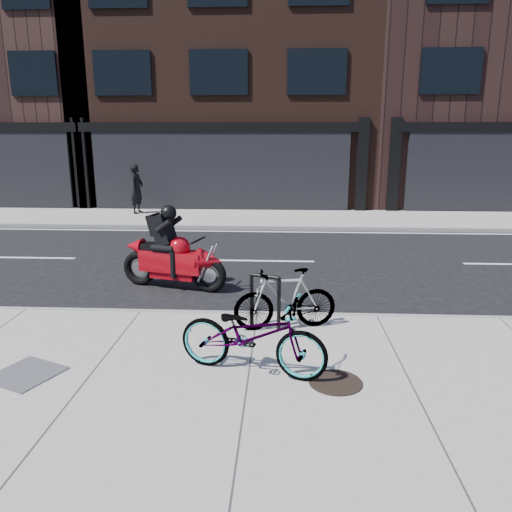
# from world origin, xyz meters

# --- Properties ---
(ground) EXTENTS (120.00, 120.00, 0.00)m
(ground) POSITION_xyz_m (0.00, 0.00, 0.00)
(ground) COLOR black
(ground) RESTS_ON ground
(sidewalk_near) EXTENTS (60.00, 6.00, 0.13)m
(sidewalk_near) POSITION_xyz_m (0.00, -5.00, 0.07)
(sidewalk_near) COLOR gray
(sidewalk_near) RESTS_ON ground
(sidewalk_far) EXTENTS (60.00, 3.50, 0.13)m
(sidewalk_far) POSITION_xyz_m (0.00, 7.75, 0.07)
(sidewalk_far) COLOR gray
(sidewalk_far) RESTS_ON ground
(building_midwest) EXTENTS (10.00, 10.00, 12.00)m
(building_midwest) POSITION_xyz_m (-12.00, 14.50, 6.00)
(building_midwest) COLOR black
(building_midwest) RESTS_ON ground
(building_center) EXTENTS (12.00, 10.00, 14.50)m
(building_center) POSITION_xyz_m (-2.00, 14.50, 7.25)
(building_center) COLOR black
(building_center) RESTS_ON ground
(building_mideast) EXTENTS (12.00, 10.00, 12.50)m
(building_mideast) POSITION_xyz_m (10.00, 14.50, 6.25)
(building_mideast) COLOR black
(building_mideast) RESTS_ON ground
(bike_rack) EXTENTS (0.49, 0.23, 0.87)m
(bike_rack) POSITION_xyz_m (0.15, -2.60, 0.64)
(bike_rack) COLOR black
(bike_rack) RESTS_ON sidewalk_near
(bicycle_front) EXTENTS (2.05, 1.17, 1.02)m
(bicycle_front) POSITION_xyz_m (0.05, -4.07, 0.64)
(bicycle_front) COLOR gray
(bicycle_front) RESTS_ON sidewalk_near
(bicycle_rear) EXTENTS (1.67, 0.79, 0.96)m
(bicycle_rear) POSITION_xyz_m (0.46, -2.60, 0.61)
(bicycle_rear) COLOR gray
(bicycle_rear) RESTS_ON sidewalk_near
(motorcycle) EXTENTS (2.26, 1.00, 1.72)m
(motorcycle) POSITION_xyz_m (-1.69, -0.29, 0.70)
(motorcycle) COLOR black
(motorcycle) RESTS_ON ground
(pedestrian) EXTENTS (0.54, 0.73, 1.81)m
(pedestrian) POSITION_xyz_m (-4.97, 8.31, 1.03)
(pedestrian) COLOR black
(pedestrian) RESTS_ON sidewalk_far
(manhole_cover) EXTENTS (0.71, 0.71, 0.02)m
(manhole_cover) POSITION_xyz_m (1.08, -4.30, 0.14)
(manhole_cover) COLOR black
(manhole_cover) RESTS_ON sidewalk_near
(utility_grate) EXTENTS (0.99, 0.99, 0.02)m
(utility_grate) POSITION_xyz_m (-2.82, -4.29, 0.14)
(utility_grate) COLOR #4B4B4E
(utility_grate) RESTS_ON sidewalk_near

